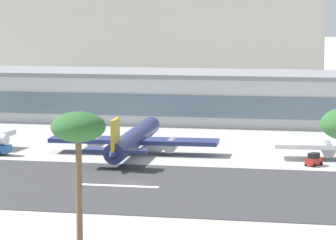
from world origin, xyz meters
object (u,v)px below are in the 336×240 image
at_px(terminal_building, 176,96).
at_px(airliner_gold_tail_gate_1, 133,140).
at_px(distant_hotel_block, 157,17).
at_px(palm_tree_0, 78,130).
at_px(service_baggage_tug_1, 314,160).

xyz_separation_m(terminal_building, airliner_gold_tail_gate_1, (0.93, -48.51, -3.18)).
bearing_deg(distant_hotel_block, palm_tree_0, -80.73).
xyz_separation_m(terminal_building, palm_tree_0, (9.49, -110.51, 7.52)).
bearing_deg(service_baggage_tug_1, airliner_gold_tail_gate_1, -68.90).
height_order(distant_hotel_block, airliner_gold_tail_gate_1, distant_hotel_block).
relative_size(service_baggage_tug_1, palm_tree_0, 0.23).
xyz_separation_m(service_baggage_tug_1, palm_tree_0, (-24.21, -56.62, 12.33)).
distance_m(airliner_gold_tail_gate_1, service_baggage_tug_1, 33.25).
height_order(airliner_gold_tail_gate_1, palm_tree_0, palm_tree_0).
bearing_deg(airliner_gold_tail_gate_1, terminal_building, -0.88).
bearing_deg(distant_hotel_block, service_baggage_tug_1, -68.86).
distance_m(terminal_building, service_baggage_tug_1, 63.74).
height_order(terminal_building, distant_hotel_block, distant_hotel_block).
xyz_separation_m(distant_hotel_block, service_baggage_tug_1, (57.88, -149.69, -22.41)).
height_order(distant_hotel_block, palm_tree_0, distant_hotel_block).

